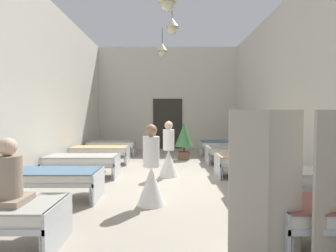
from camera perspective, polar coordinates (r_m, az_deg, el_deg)
The scene contains 15 objects.
ground_plane at distance 7.26m, azimuth 0.00°, elevation -11.07°, with size 7.21×12.50×0.10m, color #9E9384.
room_shell at distance 8.49m, azimuth 0.03°, elevation 7.87°, with size 7.01×12.10×4.88m.
bed_left_row_1 at distance 5.77m, azimuth -23.44°, elevation -9.87°, with size 1.90×0.84×0.57m.
bed_right_row_1 at distance 5.75m, azimuth 23.40°, elevation -9.90°, with size 1.90×0.84×0.57m.
bed_left_row_2 at distance 7.52m, azimuth -17.59°, elevation -6.93°, with size 1.90×0.84×0.57m.
bed_right_row_2 at distance 7.50m, azimuth 17.63°, elevation -6.94°, with size 1.90×0.84×0.57m.
bed_left_row_3 at distance 9.32m, azimuth -14.02°, elevation -5.07°, with size 1.90×0.84×0.57m.
bed_right_row_3 at distance 9.31m, azimuth 14.11°, elevation -5.08°, with size 1.90×0.84×0.57m.
bed_left_row_4 at distance 11.16m, azimuth -11.63°, elevation -3.81°, with size 1.90×0.84×0.57m.
bed_right_row_4 at distance 11.15m, azimuth 11.75°, elevation -3.82°, with size 1.90×0.84×0.57m.
nurse_near_aisle at distance 5.00m, azimuth -3.41°, elevation -10.49°, with size 0.52×0.52×1.49m.
nurse_mid_aisle at distance 7.23m, azimuth 0.30°, elevation -6.46°, with size 0.52×0.52×1.49m.
patient_seated_primary at distance 3.82m, azimuth -30.55°, elevation -9.68°, with size 0.44×0.44×0.80m.
potted_plant at distance 9.84m, azimuth 3.57°, elevation -2.43°, with size 0.67×0.67×1.33m.
privacy_screen at distance 3.27m, azimuth 23.86°, elevation -11.91°, with size 1.24×0.23×1.70m.
Camera 1 is at (0.02, -7.06, 1.65)m, focal length 28.84 mm.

